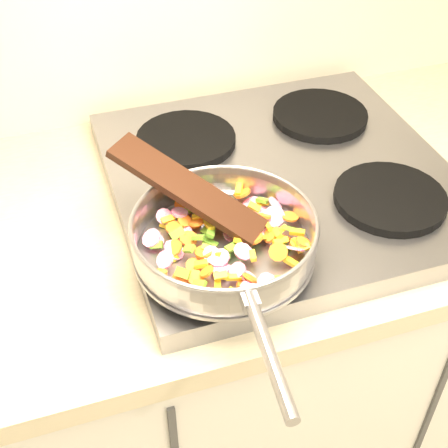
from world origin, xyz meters
name	(u,v)px	position (x,y,z in m)	size (l,w,h in m)	color
cooktop	(281,179)	(-0.70, 1.67, 0.92)	(0.60, 0.60, 0.04)	#939399
grate_fl	(234,233)	(-0.84, 1.52, 0.95)	(0.19, 0.19, 0.02)	black
grate_fr	(390,198)	(-0.56, 1.52, 0.95)	(0.19, 0.19, 0.02)	black
grate_bl	(186,140)	(-0.84, 1.81, 0.95)	(0.19, 0.19, 0.02)	black
grate_br	(320,115)	(-0.56, 1.81, 0.95)	(0.19, 0.19, 0.02)	black
saute_pan	(224,236)	(-0.87, 1.48, 0.99)	(0.32, 0.49, 0.06)	#9E9EA5
vegetable_heap	(225,240)	(-0.87, 1.48, 0.98)	(0.26, 0.27, 0.05)	#DD156B
wooden_spatula	(187,189)	(-0.90, 1.56, 1.02)	(0.26, 0.06, 0.01)	black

